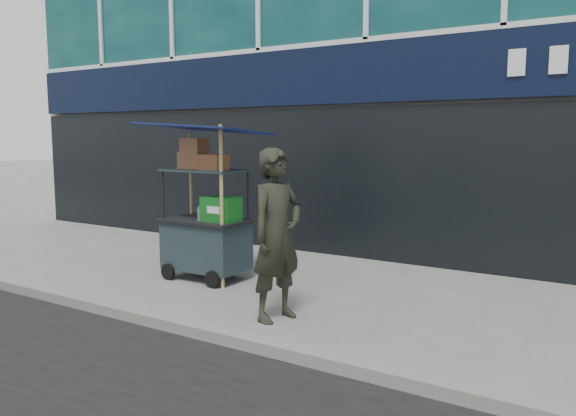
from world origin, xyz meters
The scene contains 4 objects.
ground centered at (0.00, 0.00, 0.00)m, with size 80.00×80.00×0.00m, color slate.
curb centered at (0.00, -0.20, 0.06)m, with size 80.00×0.18×0.12m, color gray.
vendor_cart centered at (-1.25, 1.57, 0.75)m, with size 1.58×1.12×2.13m.
vendor_man centered at (0.50, 0.66, 0.91)m, with size 0.66×0.44×1.82m, color black.
Camera 1 is at (3.70, -4.18, 1.93)m, focal length 35.00 mm.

